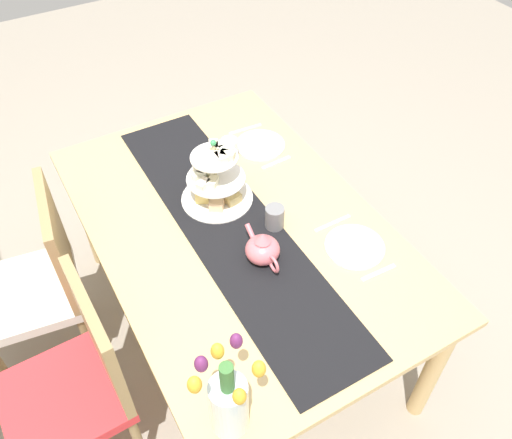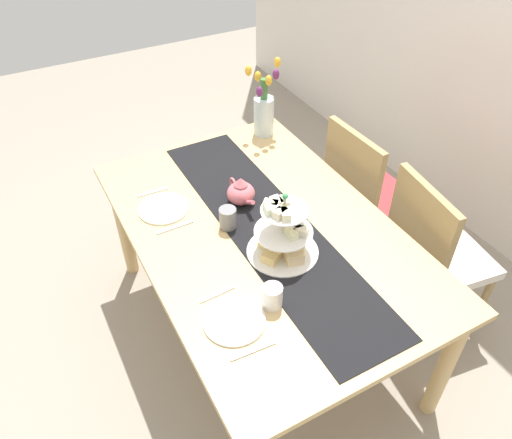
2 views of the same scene
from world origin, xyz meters
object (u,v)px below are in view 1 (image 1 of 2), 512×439
object	(u,v)px
mug_grey	(275,217)
chair_right	(41,279)
tulip_vase	(228,400)
mug_white_text	(230,148)
tiered_cake_stand	(215,181)
dining_table	(237,239)
knife_left	(333,223)
dinner_plate_right	(260,145)
fork_left	(378,273)
knife_right	(245,129)
teapot	(263,249)
fork_right	(276,163)
dinner_plate_left	(355,247)
chair_left	(78,380)

from	to	relation	value
mug_grey	chair_right	bearing A→B (deg)	65.80
tulip_vase	mug_white_text	bearing A→B (deg)	-27.69
tiered_cake_stand	dining_table	bearing A→B (deg)	-179.62
knife_left	mug_grey	xyz separation A→B (m)	(0.11, 0.21, 0.05)
dinner_plate_right	mug_white_text	bearing A→B (deg)	90.44
mug_white_text	fork_left	bearing A→B (deg)	-169.58
chair_right	knife_right	distance (m)	1.15
fork_left	mug_grey	xyz separation A→B (m)	(0.40, 0.21, 0.05)
teapot	knife_left	xyz separation A→B (m)	(0.02, -0.34, -0.06)
chair_right	knife_left	xyz separation A→B (m)	(-0.51, -1.10, 0.23)
dining_table	fork_right	size ratio (longest dim) A/B	11.05
fork_left	mug_white_text	bearing A→B (deg)	10.42
tulip_vase	fork_left	size ratio (longest dim) A/B	2.74
dinner_plate_left	mug_white_text	distance (m)	0.74
dining_table	teapot	bearing A→B (deg)	180.00
tiered_cake_stand	teapot	world-z (taller)	tiered_cake_stand
fork_left	chair_left	bearing A→B (deg)	76.27
tiered_cake_stand	knife_left	size ratio (longest dim) A/B	1.79
tulip_vase	fork_right	xyz separation A→B (m)	(0.95, -0.73, -0.14)
dinner_plate_right	mug_white_text	xyz separation A→B (m)	(-0.00, 0.16, 0.04)
dinner_plate_left	tiered_cake_stand	bearing A→B (deg)	33.79
tiered_cake_stand	mug_grey	world-z (taller)	tiered_cake_stand
chair_right	tiered_cake_stand	xyz separation A→B (m)	(-0.14, -0.76, 0.32)
mug_grey	mug_white_text	xyz separation A→B (m)	(0.48, -0.05, -0.00)
fork_left	mug_grey	size ratio (longest dim) A/B	1.58
chair_right	tiered_cake_stand	world-z (taller)	tiered_cake_stand
tulip_vase	fork_right	size ratio (longest dim) A/B	2.74
fork_right	mug_grey	xyz separation A→B (m)	(-0.33, 0.21, 0.05)
tulip_vase	fork_right	distance (m)	1.21
knife_right	dinner_plate_left	bearing A→B (deg)	180.00
chair_right	tulip_vase	size ratio (longest dim) A/B	2.22
dinner_plate_left	knife_right	distance (m)	0.87
dinner_plate_right	fork_right	distance (m)	0.15
chair_right	mug_white_text	size ratio (longest dim) A/B	9.58
tulip_vase	knife_left	xyz separation A→B (m)	(0.51, -0.73, -0.14)
chair_right	teapot	xyz separation A→B (m)	(-0.53, -0.76, 0.28)
dinner_plate_right	fork_right	bearing A→B (deg)	180.00
fork_right	knife_left	bearing A→B (deg)	180.00
tulip_vase	dining_table	bearing A→B (deg)	-29.48
chair_left	dinner_plate_left	distance (m)	1.13
tiered_cake_stand	dinner_plate_left	xyz separation A→B (m)	(-0.51, -0.34, -0.09)
chair_left	mug_grey	distance (m)	0.94
dining_table	fork_left	size ratio (longest dim) A/B	11.05
teapot	fork_left	bearing A→B (deg)	-128.57
tulip_vase	mug_grey	distance (m)	0.82
dinner_plate_left	dinner_plate_right	size ratio (longest dim) A/B	1.00
fork_left	mug_grey	distance (m)	0.45
tiered_cake_stand	tulip_vase	distance (m)	0.96
dinner_plate_right	chair_right	bearing A→B (deg)	93.94
knife_left	mug_white_text	bearing A→B (deg)	15.41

